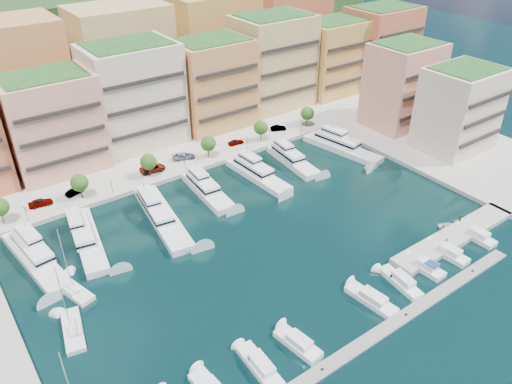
# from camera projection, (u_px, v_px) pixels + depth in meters

# --- Properties ---
(ground) EXTENTS (400.00, 400.00, 0.00)m
(ground) POSITION_uv_depth(u_px,v_px,m) (264.00, 238.00, 97.41)
(ground) COLOR black
(ground) RESTS_ON ground
(north_quay) EXTENTS (220.00, 64.00, 2.00)m
(north_quay) POSITION_uv_depth(u_px,v_px,m) (132.00, 130.00, 140.07)
(north_quay) COLOR #9E998E
(north_quay) RESTS_ON ground
(east_quay) EXTENTS (34.00, 76.00, 2.00)m
(east_quay) POSITION_uv_depth(u_px,v_px,m) (484.00, 164.00, 122.83)
(east_quay) COLOR #9E998E
(east_quay) RESTS_ON ground
(hillside) EXTENTS (240.00, 40.00, 58.00)m
(hillside) POSITION_uv_depth(u_px,v_px,m) (75.00, 83.00, 173.10)
(hillside) COLOR #203E19
(hillside) RESTS_ON ground
(south_pontoon) EXTENTS (72.00, 2.20, 0.35)m
(south_pontoon) POSITION_uv_depth(u_px,v_px,m) (366.00, 342.00, 75.27)
(south_pontoon) COLOR gray
(south_pontoon) RESTS_ON ground
(finger_pier) EXTENTS (32.00, 5.00, 2.00)m
(finger_pier) POSITION_uv_depth(u_px,v_px,m) (454.00, 238.00, 97.24)
(finger_pier) COLOR #9E998E
(finger_pier) RESTS_ON ground
(apartment_2) EXTENTS (20.00, 15.50, 22.80)m
(apartment_2) POSITION_uv_depth(u_px,v_px,m) (53.00, 123.00, 113.84)
(apartment_2) COLOR #E99282
(apartment_2) RESTS_ON north_quay
(apartment_3) EXTENTS (22.00, 16.50, 25.80)m
(apartment_3) POSITION_uv_depth(u_px,v_px,m) (134.00, 95.00, 124.91)
(apartment_3) COLOR beige
(apartment_3) RESTS_ON north_quay
(apartment_4) EXTENTS (20.00, 15.50, 23.80)m
(apartment_4) POSITION_uv_depth(u_px,v_px,m) (213.00, 83.00, 135.03)
(apartment_4) COLOR tan
(apartment_4) RESTS_ON north_quay
(apartment_5) EXTENTS (22.00, 16.50, 26.80)m
(apartment_5) POSITION_uv_depth(u_px,v_px,m) (273.00, 62.00, 146.60)
(apartment_5) COLOR tan
(apartment_5) RESTS_ON north_quay
(apartment_6) EXTENTS (20.00, 15.50, 22.80)m
(apartment_6) POSITION_uv_depth(u_px,v_px,m) (332.00, 57.00, 157.25)
(apartment_6) COLOR #BB9644
(apartment_6) RESTS_ON north_quay
(apartment_7) EXTENTS (22.00, 16.50, 24.80)m
(apartment_7) POSITION_uv_depth(u_px,v_px,m) (380.00, 45.00, 165.33)
(apartment_7) COLOR #D15E45
(apartment_7) RESTS_ON north_quay
(apartment_east_a) EXTENTS (18.00, 14.50, 22.80)m
(apartment_east_a) POSITION_uv_depth(u_px,v_px,m) (403.00, 85.00, 135.61)
(apartment_east_a) COLOR #E99282
(apartment_east_a) RESTS_ON east_quay
(apartment_east_b) EXTENTS (18.00, 14.50, 20.80)m
(apartment_east_b) POSITION_uv_depth(u_px,v_px,m) (459.00, 109.00, 123.75)
(apartment_east_b) COLOR beige
(apartment_east_b) RESTS_ON east_quay
(backblock_1) EXTENTS (26.00, 18.00, 30.00)m
(backblock_1) POSITION_uv_depth(u_px,v_px,m) (13.00, 81.00, 127.42)
(backblock_1) COLOR tan
(backblock_1) RESTS_ON north_quay
(backblock_2) EXTENTS (26.00, 18.00, 30.00)m
(backblock_2) POSITION_uv_depth(u_px,v_px,m) (124.00, 60.00, 142.39)
(backblock_2) COLOR tan
(backblock_2) RESTS_ON north_quay
(backblock_3) EXTENTS (26.00, 18.00, 30.00)m
(backblock_3) POSITION_uv_depth(u_px,v_px,m) (213.00, 43.00, 157.36)
(backblock_3) COLOR #BB9644
(backblock_3) RESTS_ON north_quay
(backblock_4) EXTENTS (26.00, 18.00, 30.00)m
(backblock_4) POSITION_uv_depth(u_px,v_px,m) (287.00, 29.00, 172.33)
(backblock_4) COLOR #D15E45
(backblock_4) RESTS_ON north_quay
(tree_1) EXTENTS (3.80, 3.80, 5.65)m
(tree_1) POSITION_uv_depth(u_px,v_px,m) (79.00, 183.00, 105.98)
(tree_1) COLOR #473323
(tree_1) RESTS_ON north_quay
(tree_2) EXTENTS (3.80, 3.80, 5.65)m
(tree_2) POSITION_uv_depth(u_px,v_px,m) (148.00, 162.00, 113.97)
(tree_2) COLOR #473323
(tree_2) RESTS_ON north_quay
(tree_3) EXTENTS (3.80, 3.80, 5.65)m
(tree_3) POSITION_uv_depth(u_px,v_px,m) (208.00, 144.00, 121.95)
(tree_3) COLOR #473323
(tree_3) RESTS_ON north_quay
(tree_4) EXTENTS (3.80, 3.80, 5.65)m
(tree_4) POSITION_uv_depth(u_px,v_px,m) (261.00, 128.00, 129.93)
(tree_4) COLOR #473323
(tree_4) RESTS_ON north_quay
(tree_5) EXTENTS (3.80, 3.80, 5.65)m
(tree_5) POSITION_uv_depth(u_px,v_px,m) (307.00, 114.00, 137.92)
(tree_5) COLOR #473323
(tree_5) RESTS_ON north_quay
(lamppost_0) EXTENTS (0.30, 0.30, 4.20)m
(lamppost_0) POSITION_uv_depth(u_px,v_px,m) (25.00, 210.00, 98.90)
(lamppost_0) COLOR black
(lamppost_0) RESTS_ON north_quay
(lamppost_1) EXTENTS (0.30, 0.30, 4.20)m
(lamppost_1) POSITION_uv_depth(u_px,v_px,m) (111.00, 183.00, 107.88)
(lamppost_1) COLOR black
(lamppost_1) RESTS_ON north_quay
(lamppost_2) EXTENTS (0.30, 0.30, 4.20)m
(lamppost_2) POSITION_uv_depth(u_px,v_px,m) (184.00, 160.00, 116.86)
(lamppost_2) COLOR black
(lamppost_2) RESTS_ON north_quay
(lamppost_3) EXTENTS (0.30, 0.30, 4.20)m
(lamppost_3) POSITION_uv_depth(u_px,v_px,m) (247.00, 140.00, 125.84)
(lamppost_3) COLOR black
(lamppost_3) RESTS_ON north_quay
(lamppost_4) EXTENTS (0.30, 0.30, 4.20)m
(lamppost_4) POSITION_uv_depth(u_px,v_px,m) (301.00, 123.00, 134.82)
(lamppost_4) COLOR black
(lamppost_4) RESTS_ON north_quay
(yacht_0) EXTENTS (6.96, 22.39, 7.30)m
(yacht_0) POSITION_uv_depth(u_px,v_px,m) (34.00, 256.00, 90.76)
(yacht_0) COLOR silver
(yacht_0) RESTS_ON ground
(yacht_1) EXTENTS (8.00, 22.02, 7.30)m
(yacht_1) POSITION_uv_depth(u_px,v_px,m) (86.00, 237.00, 95.78)
(yacht_1) COLOR silver
(yacht_1) RESTS_ON ground
(yacht_2) EXTENTS (8.20, 25.10, 7.30)m
(yacht_2) POSITION_uv_depth(u_px,v_px,m) (160.00, 214.00, 102.30)
(yacht_2) COLOR silver
(yacht_2) RESTS_ON ground
(yacht_3) EXTENTS (5.80, 18.24, 7.30)m
(yacht_3) POSITION_uv_depth(u_px,v_px,m) (206.00, 189.00, 110.79)
(yacht_3) COLOR silver
(yacht_3) RESTS_ON ground
(yacht_4) EXTENTS (5.49, 19.87, 7.30)m
(yacht_4) POSITION_uv_depth(u_px,v_px,m) (256.00, 173.00, 116.87)
(yacht_4) COLOR silver
(yacht_4) RESTS_ON ground
(yacht_5) EXTENTS (6.18, 18.32, 7.30)m
(yacht_5) POSITION_uv_depth(u_px,v_px,m) (291.00, 158.00, 122.96)
(yacht_5) COLOR silver
(yacht_5) RESTS_ON ground
(yacht_6) EXTENTS (8.44, 22.67, 7.30)m
(yacht_6) POSITION_uv_depth(u_px,v_px,m) (340.00, 146.00, 128.97)
(yacht_6) COLOR silver
(yacht_6) RESTS_ON ground
(cruiser_2) EXTENTS (3.04, 9.21, 2.55)m
(cruiser_2) POSITION_uv_depth(u_px,v_px,m) (260.00, 367.00, 70.73)
(cruiser_2) COLOR white
(cruiser_2) RESTS_ON ground
(cruiser_3) EXTENTS (3.66, 8.11, 2.55)m
(cruiser_3) POSITION_uv_depth(u_px,v_px,m) (298.00, 344.00, 74.26)
(cruiser_3) COLOR white
(cruiser_3) RESTS_ON ground
(cruiser_5) EXTENTS (3.71, 9.39, 2.55)m
(cruiser_5) POSITION_uv_depth(u_px,v_px,m) (371.00, 300.00, 82.11)
(cruiser_5) COLOR white
(cruiser_5) RESTS_ON ground
(cruiser_6) EXTENTS (3.62, 9.12, 2.55)m
(cruiser_6) POSITION_uv_depth(u_px,v_px,m) (401.00, 282.00, 85.73)
(cruiser_6) COLOR white
(cruiser_6) RESTS_ON ground
(cruiser_7) EXTENTS (3.01, 7.33, 2.66)m
(cruiser_7) POSITION_uv_depth(u_px,v_px,m) (425.00, 267.00, 89.03)
(cruiser_7) COLOR white
(cruiser_7) RESTS_ON ground
(cruiser_8) EXTENTS (3.08, 7.90, 2.55)m
(cruiser_8) POSITION_uv_depth(u_px,v_px,m) (448.00, 253.00, 92.39)
(cruiser_8) COLOR white
(cruiser_8) RESTS_ON ground
(cruiser_9) EXTENTS (2.83, 7.58, 2.55)m
(cruiser_9) POSITION_uv_depth(u_px,v_px,m) (477.00, 236.00, 96.88)
(cruiser_9) COLOR white
(cruiser_9) RESTS_ON ground
(sailboat_1) EXTENTS (4.64, 9.68, 13.20)m
(sailboat_1) POSITION_uv_depth(u_px,v_px,m) (73.00, 331.00, 76.70)
(sailboat_1) COLOR silver
(sailboat_1) RESTS_ON ground
(sailboat_2) EXTENTS (5.11, 9.58, 13.20)m
(sailboat_2) POSITION_uv_depth(u_px,v_px,m) (73.00, 291.00, 84.32)
(sailboat_2) COLOR silver
(sailboat_2) RESTS_ON ground
(tender_3) EXTENTS (1.74, 1.59, 0.78)m
(tender_3) POSITION_uv_depth(u_px,v_px,m) (456.00, 221.00, 101.53)
(tender_3) COLOR beige
(tender_3) RESTS_ON ground
(tender_2) EXTENTS (4.58, 4.05, 0.79)m
(tender_2) POSITION_uv_depth(u_px,v_px,m) (447.00, 226.00, 100.17)
(tender_2) COLOR silver
(tender_2) RESTS_ON ground
(car_0) EXTENTS (5.10, 2.59, 1.66)m
(car_0) POSITION_uv_depth(u_px,v_px,m) (40.00, 202.00, 104.82)
(car_0) COLOR gray
(car_0) RESTS_ON north_quay
(car_1) EXTENTS (4.30, 2.36, 1.34)m
(car_1) POSITION_uv_depth(u_px,v_px,m) (75.00, 192.00, 108.72)
(car_1) COLOR gray
(car_1) RESTS_ON north_quay
(car_2) EXTENTS (6.33, 3.40, 1.69)m
(car_2) POSITION_uv_depth(u_px,v_px,m) (153.00, 168.00, 117.42)
(car_2) COLOR gray
(car_2) RESTS_ON north_quay
(car_3) EXTENTS (5.99, 3.68, 1.62)m
(car_3) POSITION_uv_depth(u_px,v_px,m) (184.00, 156.00, 122.68)
(car_3) COLOR gray
(car_3) RESTS_ON north_quay
(car_4) EXTENTS (4.29, 2.10, 1.41)m
(car_4) POSITION_uv_depth(u_px,v_px,m) (236.00, 142.00, 129.61)
(car_4) COLOR gray
(car_4) RESTS_ON north_quay
(car_5) EXTENTS (4.54, 3.18, 1.42)m
(car_5) POSITION_uv_depth(u_px,v_px,m) (278.00, 128.00, 136.99)
(car_5) COLOR gray
(car_5) RESTS_ON north_quay
(person_0) EXTENTS (0.59, 0.69, 1.59)m
(person_0) POSITION_uv_depth(u_px,v_px,m) (446.00, 242.00, 93.33)
(person_0) COLOR #25254A
(person_0) RESTS_ON finger_pier
(person_1) EXTENTS (0.95, 0.79, 1.79)m
(person_1) POSITION_uv_depth(u_px,v_px,m) (460.00, 219.00, 99.58)
(person_1) COLOR #4A302C
(person_1) RESTS_ON finger_pier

